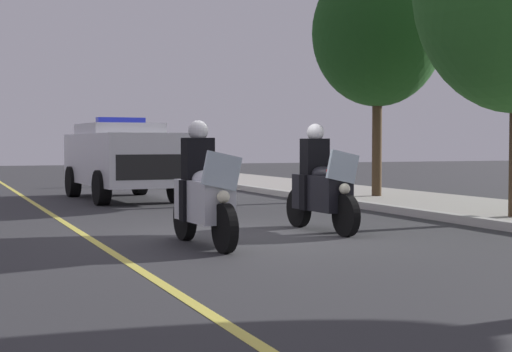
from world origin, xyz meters
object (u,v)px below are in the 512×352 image
at_px(police_motorcycle_lead_left, 203,195).
at_px(police_motorcycle_lead_right, 321,188).
at_px(tree_far_back, 378,33).
at_px(cyclist_background, 182,160).
at_px(police_suv, 122,157).

distance_m(police_motorcycle_lead_left, police_motorcycle_lead_right, 2.48).
bearing_deg(police_motorcycle_lead_right, police_motorcycle_lead_left, -67.14).
xyz_separation_m(police_motorcycle_lead_left, tree_far_back, (-6.63, 6.74, 3.43)).
xyz_separation_m(police_motorcycle_lead_left, police_motorcycle_lead_right, (-0.96, 2.29, 0.00)).
xyz_separation_m(cyclist_background, tree_far_back, (8.48, 2.48, 3.28)).
distance_m(police_suv, tree_far_back, 7.05).
xyz_separation_m(police_motorcycle_lead_left, cyclist_background, (-15.12, 4.26, 0.14)).
relative_size(police_suv, cyclist_background, 2.83).
relative_size(police_suv, tree_far_back, 0.85).
height_order(police_motorcycle_lead_left, police_motorcycle_lead_right, same).
bearing_deg(police_suv, police_motorcycle_lead_right, 9.66).
bearing_deg(police_suv, police_motorcycle_lead_left, -5.63).
bearing_deg(tree_far_back, police_suv, -113.03).
relative_size(police_motorcycle_lead_left, police_motorcycle_lead_right, 1.00).
bearing_deg(police_suv, cyclist_background, 150.74).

